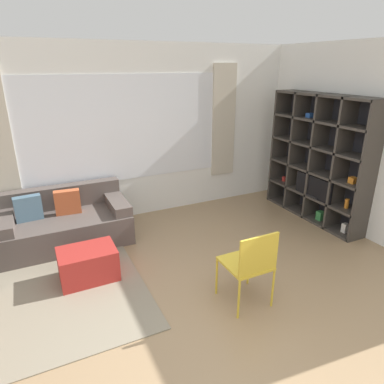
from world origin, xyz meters
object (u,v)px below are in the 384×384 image
object	(u,v)px
shelving_unit	(319,160)
ottoman	(88,264)
couch_main	(65,223)
folding_chair	(250,262)

from	to	relation	value
shelving_unit	ottoman	bearing A→B (deg)	-176.95
couch_main	shelving_unit	bearing A→B (deg)	-12.93
shelving_unit	couch_main	bearing A→B (deg)	167.07
couch_main	folding_chair	world-z (taller)	folding_chair
shelving_unit	folding_chair	world-z (taller)	shelving_unit
ottoman	folding_chair	size ratio (longest dim) A/B	0.75
ottoman	folding_chair	xyz separation A→B (m)	(1.42, -1.20, 0.32)
couch_main	folding_chair	size ratio (longest dim) A/B	1.98
folding_chair	shelving_unit	bearing A→B (deg)	-148.03
couch_main	ottoman	world-z (taller)	couch_main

